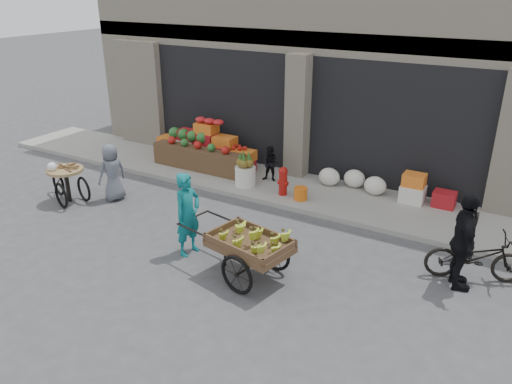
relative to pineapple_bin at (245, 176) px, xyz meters
The scene contains 15 objects.
ground 3.70m from the pineapple_bin, 78.23° to the right, with size 80.00×80.00×0.00m, color #424244.
sidewalk 0.95m from the pineapple_bin, 33.69° to the left, with size 18.00×2.20×0.12m, color gray.
building 5.41m from the pineapple_bin, 80.40° to the left, with size 14.00×6.45×7.00m.
fruit_display 1.92m from the pineapple_bin, 155.76° to the left, with size 3.10×1.12×1.24m.
pineapple_bin is the anchor object (origin of this frame).
fire_hydrant 1.11m from the pineapple_bin, ahead, with size 0.22×0.22×0.71m.
orange_bucket 1.61m from the pineapple_bin, ahead, with size 0.32×0.32×0.30m, color orange.
right_bay_goods 3.54m from the pineapple_bin, 18.10° to the left, with size 3.35×0.60×0.70m.
seated_person 0.75m from the pineapple_bin, 56.31° to the left, with size 0.45×0.35×0.93m, color black.
banana_cart 4.10m from the pineapple_bin, 58.01° to the right, with size 2.54×1.40×1.01m.
vendor_woman 3.40m from the pineapple_bin, 77.51° to the right, with size 0.60×0.40×1.66m, color #0F6E75.
tricycle_cart 4.32m from the pineapple_bin, 140.06° to the right, with size 1.46×1.04×0.95m.
vendor_grey 3.25m from the pineapple_bin, 138.73° to the right, with size 0.68×0.45×1.40m, color slate.
bicycle 5.86m from the pineapple_bin, 14.78° to the right, with size 0.60×1.72×0.90m, color black.
cyclist 5.81m from the pineapple_bin, 19.12° to the right, with size 1.03×0.43×1.76m, color black.
Camera 1 is at (5.43, -6.43, 4.91)m, focal length 35.00 mm.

